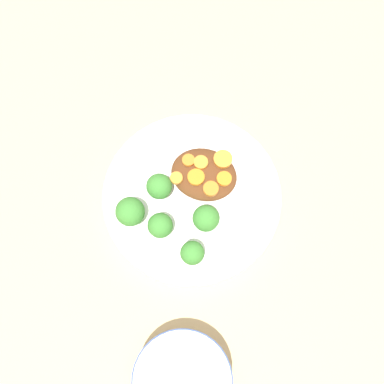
% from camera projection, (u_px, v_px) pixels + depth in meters
% --- Properties ---
extents(ground_plane, '(4.00, 4.00, 0.00)m').
position_uv_depth(ground_plane, '(192.00, 199.00, 0.82)').
color(ground_plane, tan).
extents(plate, '(0.27, 0.27, 0.02)m').
position_uv_depth(plate, '(192.00, 196.00, 0.81)').
color(plate, white).
rests_on(plate, ground_plane).
extents(dip_bowl, '(0.13, 0.13, 0.06)m').
position_uv_depth(dip_bowl, '(182.00, 380.00, 0.71)').
color(dip_bowl, white).
rests_on(dip_bowl, ground_plane).
extents(stew_mound, '(0.10, 0.08, 0.02)m').
position_uv_depth(stew_mound, '(204.00, 174.00, 0.80)').
color(stew_mound, '#5B3319').
rests_on(stew_mound, plate).
extents(broccoli_floret_0, '(0.04, 0.04, 0.05)m').
position_uv_depth(broccoli_floret_0, '(160.00, 226.00, 0.75)').
color(broccoli_floret_0, '#759E51').
rests_on(broccoli_floret_0, plate).
extents(broccoli_floret_1, '(0.04, 0.04, 0.05)m').
position_uv_depth(broccoli_floret_1, '(206.00, 219.00, 0.76)').
color(broccoli_floret_1, '#759E51').
rests_on(broccoli_floret_1, plate).
extents(broccoli_floret_2, '(0.04, 0.04, 0.05)m').
position_uv_depth(broccoli_floret_2, '(159.00, 187.00, 0.77)').
color(broccoli_floret_2, '#759E51').
rests_on(broccoli_floret_2, plate).
extents(broccoli_floret_3, '(0.04, 0.04, 0.06)m').
position_uv_depth(broccoli_floret_3, '(130.00, 212.00, 0.76)').
color(broccoli_floret_3, '#759E51').
rests_on(broccoli_floret_3, plate).
extents(broccoli_floret_4, '(0.03, 0.03, 0.05)m').
position_uv_depth(broccoli_floret_4, '(192.00, 254.00, 0.74)').
color(broccoli_floret_4, '#759E51').
rests_on(broccoli_floret_4, plate).
extents(carrot_slice_0, '(0.03, 0.03, 0.01)m').
position_uv_depth(carrot_slice_0, '(193.00, 176.00, 0.78)').
color(carrot_slice_0, orange).
rests_on(carrot_slice_0, stew_mound).
extents(carrot_slice_1, '(0.02, 0.02, 0.01)m').
position_uv_depth(carrot_slice_1, '(224.00, 179.00, 0.78)').
color(carrot_slice_1, orange).
rests_on(carrot_slice_1, stew_mound).
extents(carrot_slice_2, '(0.02, 0.02, 0.01)m').
position_uv_depth(carrot_slice_2, '(188.00, 160.00, 0.79)').
color(carrot_slice_2, orange).
rests_on(carrot_slice_2, stew_mound).
extents(carrot_slice_3, '(0.03, 0.03, 0.01)m').
position_uv_depth(carrot_slice_3, '(223.00, 159.00, 0.79)').
color(carrot_slice_3, orange).
rests_on(carrot_slice_3, stew_mound).
extents(carrot_slice_4, '(0.02, 0.02, 0.01)m').
position_uv_depth(carrot_slice_4, '(203.00, 163.00, 0.79)').
color(carrot_slice_4, orange).
rests_on(carrot_slice_4, stew_mound).
extents(carrot_slice_5, '(0.02, 0.02, 0.01)m').
position_uv_depth(carrot_slice_5, '(176.00, 178.00, 0.78)').
color(carrot_slice_5, orange).
rests_on(carrot_slice_5, stew_mound).
extents(carrot_slice_6, '(0.02, 0.02, 0.01)m').
position_uv_depth(carrot_slice_6, '(211.00, 189.00, 0.77)').
color(carrot_slice_6, orange).
rests_on(carrot_slice_6, stew_mound).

